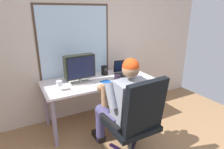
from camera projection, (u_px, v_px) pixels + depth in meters
wall_rear at (77, 30)px, 2.96m from camera, size 4.96×0.08×2.88m
desk at (98, 85)px, 2.93m from camera, size 1.65×0.73×0.72m
office_chair at (137, 118)px, 2.09m from camera, size 0.64×0.61×1.08m
person_seated at (123, 103)px, 2.29m from camera, size 0.55×0.76×1.24m
crt_monitor at (80, 67)px, 2.69m from camera, size 0.43×0.23×0.42m
laptop at (124, 71)px, 3.14m from camera, size 0.36×0.34×0.22m
wine_glass at (59, 84)px, 2.48m from camera, size 0.08×0.08×0.13m
desk_speaker at (105, 70)px, 3.09m from camera, size 0.09×0.09×0.15m
cd_case at (106, 82)px, 2.80m from camera, size 0.15×0.14×0.01m
coffee_mug at (117, 78)px, 2.84m from camera, size 0.09×0.09×0.09m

